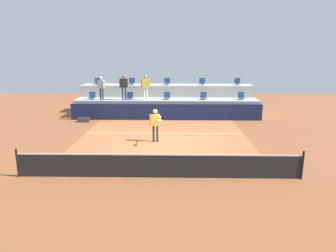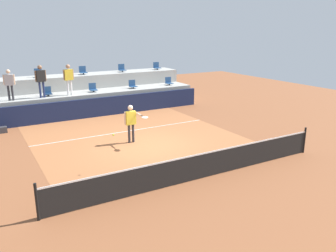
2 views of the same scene
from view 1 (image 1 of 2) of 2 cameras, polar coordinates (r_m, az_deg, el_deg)
The scene contains 23 objects.
ground_plane at distance 15.24m, azimuth -0.98°, elevation -3.69°, with size 40.00×40.00×0.00m, color brown.
court_inner_paint at distance 16.20m, azimuth -0.84°, elevation -2.64°, with size 9.00×10.00×0.01m, color #A36038.
court_service_line at distance 17.55m, azimuth -0.68°, elevation -1.36°, with size 9.00×0.06×0.00m, color silver.
tennis_net at distance 11.30m, azimuth -1.76°, elevation -7.23°, with size 10.48×0.08×1.07m.
sponsor_backboard at distance 20.94m, azimuth -0.36°, elevation 2.59°, with size 13.00×0.16×1.10m, color #141E42.
seating_tier_lower at distance 22.20m, azimuth -0.27°, elevation 3.41°, with size 13.00×1.80×1.25m, color #9E9E99.
seating_tier_upper at distance 23.91m, azimuth -0.16°, elevation 5.17°, with size 13.00×1.80×2.10m, color #9E9E99.
stadium_chair_lower_far_left at distance 22.78m, azimuth -13.87°, elevation 5.42°, with size 0.44×0.40×0.52m.
stadium_chair_lower_left at distance 22.23m, azimuth -7.07°, elevation 5.52°, with size 0.44×0.40×0.52m.
stadium_chair_lower_center at distance 22.01m, azimuth -0.21°, elevation 5.54°, with size 0.44×0.40×0.52m.
stadium_chair_lower_right at distance 22.10m, azimuth 6.59°, elevation 5.48°, with size 0.44×0.40×0.52m.
stadium_chair_lower_far_right at distance 22.50m, azimuth 13.41°, elevation 5.35°, with size 0.44×0.40×0.52m.
stadium_chair_upper_far_left at distance 24.43m, azimuth -13.01°, elevation 7.99°, with size 0.44×0.40×0.52m.
stadium_chair_upper_left at distance 23.92m, azimuth -6.73°, elevation 8.13°, with size 0.44×0.40×0.52m.
stadium_chair_upper_center at distance 23.70m, azimuth -0.16°, elevation 8.17°, with size 0.44×0.40×0.52m.
stadium_chair_upper_right at distance 23.79m, azimuth 6.36°, elevation 8.11°, with size 0.44×0.40×0.52m.
stadium_chair_upper_far_right at distance 24.17m, azimuth 12.74°, elevation 7.95°, with size 0.44×0.40×0.52m.
tennis_player at distance 15.66m, azimuth -2.35°, elevation 0.73°, with size 0.68×1.19×1.71m.
spectator_in_grey at distance 22.13m, azimuth -12.27°, elevation 7.28°, with size 0.58×0.28×1.64m.
spectator_leaning_on_rail at distance 21.81m, azimuth -8.20°, elevation 7.64°, with size 0.62×0.27×1.78m.
spectator_in_white at distance 21.61m, azimuth -4.22°, elevation 7.61°, with size 0.61×0.25×1.74m.
tennis_ball at distance 13.34m, azimuth -10.87°, elevation -0.42°, with size 0.07×0.07×0.07m.
equipment_bag at distance 21.12m, azimuth -15.35°, elevation 1.10°, with size 0.76×0.28×0.30m, color #333338.
Camera 1 is at (0.57, -14.56, 4.48)m, focal length 32.89 mm.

